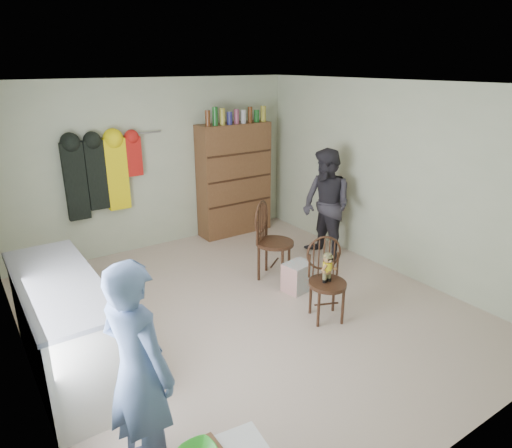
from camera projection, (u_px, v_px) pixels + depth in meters
ground_plane at (248, 311)px, 5.25m from camera, size 5.00×5.00×0.00m
room_walls at (221, 168)px, 5.13m from camera, size 5.00×5.00×5.00m
counter at (65, 327)px, 4.05m from camera, size 0.64×1.86×0.94m
chair_front at (326, 274)px, 4.96m from camera, size 0.54×0.54×0.92m
chair_far at (270, 237)px, 5.90m from camera, size 0.65×0.65×1.04m
striped_bag at (298, 277)px, 5.67m from camera, size 0.38×0.32×0.36m
person_left at (138, 372)px, 2.96m from camera, size 0.57×0.68×1.60m
person_right at (326, 205)px, 6.42m from camera, size 0.63×0.79×1.59m
dresser at (234, 179)px, 7.39m from camera, size 1.20×0.39×2.08m
coat_rack at (102, 174)px, 6.24m from camera, size 1.42×0.12×1.09m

